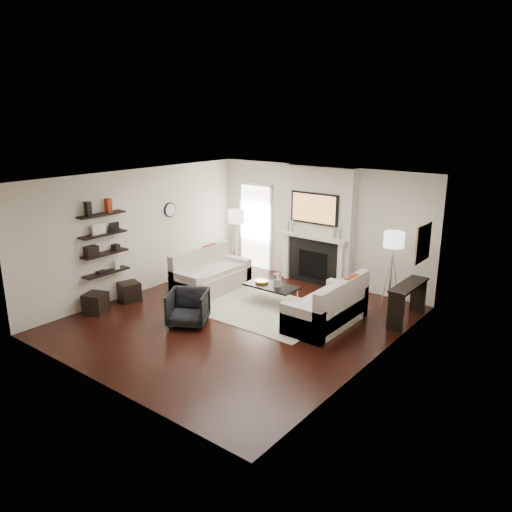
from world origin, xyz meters
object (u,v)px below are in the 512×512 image
Objects in this scene: loveseat_left_base at (212,282)px; ottoman_near at (129,292)px; loveseat_right_base at (326,314)px; armchair at (188,306)px; coffee_table at (271,286)px; lamp_right_shade at (394,239)px; lamp_left_shade at (236,216)px.

ottoman_near is at bearing -122.11° from loveseat_left_base.
armchair reaches higher than loveseat_right_base.
coffee_table is 2.75× the size of ottoman_near.
loveseat_left_base is at bearing -158.26° from lamp_right_shade.
loveseat_left_base is 1.64× the size of coffee_table.
loveseat_left_base is at bearing 179.04° from loveseat_right_base.
lamp_right_shade is (3.57, 1.42, 1.24)m from loveseat_left_base.
ottoman_near is (-0.62, -2.77, -1.25)m from lamp_left_shade.
lamp_left_shade and lamp_right_shade have the same top height.
loveseat_right_base is at bearing 6.46° from armchair.
armchair is 1.82× the size of lamp_right_shade.
loveseat_right_base is 1.43m from coffee_table.
loveseat_right_base is 1.64× the size of coffee_table.
loveseat_right_base is (2.95, -0.05, 0.00)m from loveseat_left_base.
lamp_left_shade is 1.00× the size of lamp_right_shade.
loveseat_left_base is 4.04m from lamp_right_shade.
coffee_table is at bearing -147.80° from lamp_right_shade.
loveseat_right_base is at bearing -7.97° from coffee_table.
lamp_left_shade is at bearing 104.85° from loveseat_left_base.
lamp_right_shade reaches higher than loveseat_right_base.
armchair is at bearing -142.14° from loveseat_right_base.
loveseat_right_base is 2.58m from armchair.
lamp_right_shade reaches higher than coffee_table.
armchair is at bearing -109.43° from coffee_table.
coffee_table is 2.75× the size of lamp_left_shade.
lamp_left_shade is (-1.87, 1.11, 1.05)m from coffee_table.
armchair is 4.19m from lamp_right_shade.
lamp_left_shade is at bearing -177.53° from lamp_right_shade.
loveseat_left_base is 4.50× the size of lamp_right_shade.
loveseat_right_base is at bearing -21.68° from lamp_left_shade.
ottoman_near is (-0.95, -1.52, -0.01)m from loveseat_left_base.
loveseat_left_base is 1.79m from ottoman_near.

